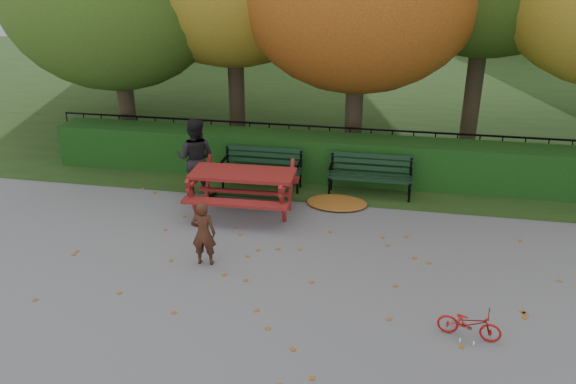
% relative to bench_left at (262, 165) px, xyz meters
% --- Properties ---
extents(ground, '(90.00, 90.00, 0.00)m').
position_rel_bench_left_xyz_m(ground, '(1.30, -3.70, -0.52)').
color(ground, slate).
rests_on(ground, ground).
extents(grass_strip, '(90.00, 90.00, 0.00)m').
position_rel_bench_left_xyz_m(grass_strip, '(1.30, 10.30, -0.51)').
color(grass_strip, '#193613').
rests_on(grass_strip, ground).
extents(hedge, '(13.00, 0.90, 1.00)m').
position_rel_bench_left_xyz_m(hedge, '(1.30, 0.80, -0.02)').
color(hedge, black).
rests_on(hedge, ground).
extents(iron_fence, '(14.00, 0.04, 1.02)m').
position_rel_bench_left_xyz_m(iron_fence, '(1.30, 1.60, 0.02)').
color(iron_fence, black).
rests_on(iron_fence, ground).
extents(bench_left, '(1.80, 0.57, 0.88)m').
position_rel_bench_left_xyz_m(bench_left, '(0.00, 0.00, 0.00)').
color(bench_left, black).
rests_on(bench_left, ground).
extents(bench_right, '(1.80, 0.57, 0.88)m').
position_rel_bench_left_xyz_m(bench_right, '(2.40, 0.00, 0.00)').
color(bench_right, black).
rests_on(bench_right, ground).
extents(picnic_table, '(2.10, 1.72, 1.00)m').
position_rel_bench_left_xyz_m(picnic_table, '(-0.05, -1.43, 0.16)').
color(picnic_table, maroon).
rests_on(picnic_table, ground).
extents(leaf_pile, '(1.34, 0.97, 0.09)m').
position_rel_bench_left_xyz_m(leaf_pile, '(1.77, -0.70, -0.48)').
color(leaf_pile, brown).
rests_on(leaf_pile, ground).
extents(leaf_scatter, '(9.00, 5.70, 0.01)m').
position_rel_bench_left_xyz_m(leaf_scatter, '(1.30, -3.40, -0.51)').
color(leaf_scatter, brown).
rests_on(leaf_scatter, ground).
extents(child, '(0.44, 0.32, 1.14)m').
position_rel_bench_left_xyz_m(child, '(-0.16, -3.54, 0.05)').
color(child, '#3E1F13').
rests_on(child, ground).
extents(adult, '(0.87, 0.69, 1.73)m').
position_rel_bench_left_xyz_m(adult, '(-1.26, -0.80, 0.35)').
color(adult, black).
rests_on(adult, ground).
extents(bicycle, '(0.89, 0.44, 0.45)m').
position_rel_bench_left_xyz_m(bicycle, '(4.03, -4.76, -0.30)').
color(bicycle, '#A6110F').
rests_on(bicycle, ground).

